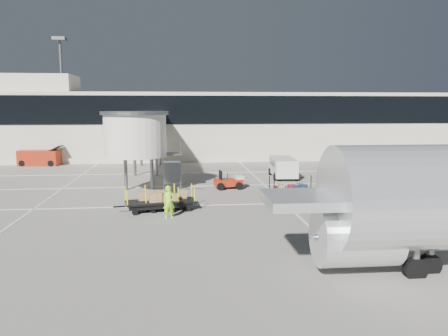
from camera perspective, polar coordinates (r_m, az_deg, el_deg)
The scene contains 11 objects.
ground at distance 26.49m, azimuth -3.84°, elevation -5.87°, with size 140.00×140.00×0.00m, color #9E978D.
lane_markings at distance 35.61m, azimuth -5.45°, elevation -2.28°, with size 40.00×30.00×0.02m.
terminal at distance 55.69m, azimuth -5.36°, elevation 5.66°, with size 64.00×12.11×15.20m.
jet_bridge at distance 38.15m, azimuth -10.56°, elevation 4.77°, with size 5.70×20.40×6.03m.
baggage_tug at distance 34.03m, azimuth 0.69°, elevation -1.84°, with size 2.31×1.59×1.45m.
suitcase_cart at distance 30.66m, azimuth 9.09°, elevation -3.03°, with size 3.89×1.62×1.52m.
box_cart_near at distance 27.07m, azimuth -9.30°, elevation -4.38°, with size 3.98×2.13×1.53m.
box_cart_far at distance 27.41m, azimuth -7.31°, elevation -4.21°, with size 3.83×1.83×1.48m.
ground_worker at distance 25.19m, azimuth -7.19°, elevation -4.43°, with size 0.69×0.45×1.90m, color #A4FF1A.
minivan at distance 39.70m, azimuth 7.68°, elevation 0.30°, with size 2.36×4.86×1.79m.
belt_loader at distance 51.53m, azimuth -22.92°, elevation 1.23°, with size 4.72×2.28×2.19m.
Camera 1 is at (-0.88, -25.71, 6.34)m, focal length 35.00 mm.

